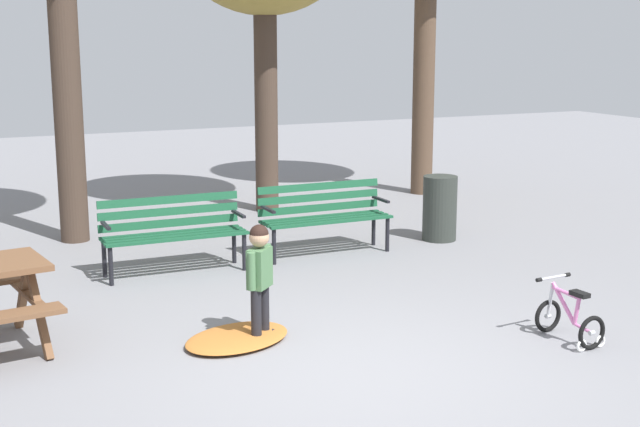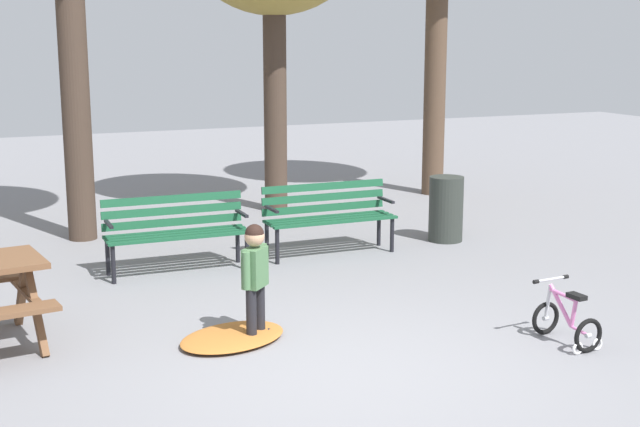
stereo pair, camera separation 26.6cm
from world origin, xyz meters
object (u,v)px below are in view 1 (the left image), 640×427
at_px(kids_bicycle, 570,319).
at_px(trash_bin, 440,208).
at_px(park_bench_left, 323,212).
at_px(child_standing, 260,273).
at_px(park_bench_far_left, 173,228).

xyz_separation_m(kids_bicycle, trash_bin, (1.06, 3.74, 0.22)).
bearing_deg(kids_bicycle, park_bench_left, 99.19).
bearing_deg(kids_bicycle, child_standing, 153.95).
bearing_deg(trash_bin, park_bench_far_left, -178.73).
xyz_separation_m(child_standing, kids_bicycle, (2.43, -1.19, -0.40)).
relative_size(park_bench_left, kids_bicycle, 2.76).
height_order(park_bench_far_left, kids_bicycle, park_bench_far_left).
distance_m(park_bench_far_left, park_bench_left, 1.90).
xyz_separation_m(park_bench_far_left, trash_bin, (3.56, 0.08, -0.09)).
relative_size(kids_bicycle, trash_bin, 0.69).
bearing_deg(park_bench_far_left, child_standing, -88.20).
relative_size(child_standing, trash_bin, 1.23).
relative_size(park_bench_far_left, park_bench_left, 1.00).
relative_size(park_bench_far_left, trash_bin, 1.92).
height_order(park_bench_left, kids_bicycle, park_bench_left).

